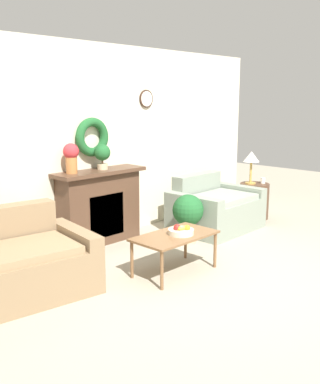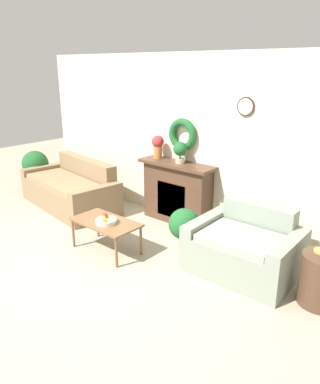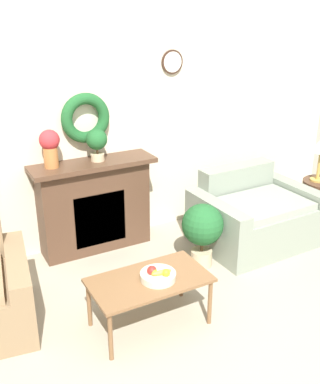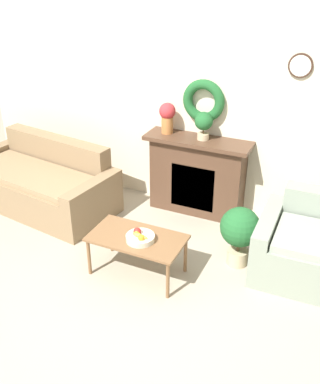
# 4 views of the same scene
# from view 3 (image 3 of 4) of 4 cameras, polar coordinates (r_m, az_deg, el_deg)

# --- Properties ---
(ground_plane) EXTENTS (16.00, 16.00, 0.00)m
(ground_plane) POSITION_cam_3_polar(r_m,az_deg,el_deg) (3.61, 7.15, -21.57)
(ground_plane) COLOR #9E937F
(wall_back) EXTENTS (6.80, 0.18, 2.70)m
(wall_back) POSITION_cam_3_polar(r_m,az_deg,el_deg) (4.89, -8.73, 8.43)
(wall_back) COLOR beige
(wall_back) RESTS_ON ground_plane
(fireplace) EXTENTS (1.33, 0.41, 1.02)m
(fireplace) POSITION_cam_3_polar(r_m,az_deg,el_deg) (4.94, -8.31, -1.67)
(fireplace) COLOR #4C3323
(fireplace) RESTS_ON ground_plane
(loveseat_right) EXTENTS (1.32, 1.00, 0.81)m
(loveseat_right) POSITION_cam_3_polar(r_m,az_deg,el_deg) (5.23, 11.87, -3.01)
(loveseat_right) COLOR gray
(loveseat_right) RESTS_ON ground_plane
(coffee_table) EXTENTS (0.98, 0.54, 0.45)m
(coffee_table) POSITION_cam_3_polar(r_m,az_deg,el_deg) (3.76, -1.35, -11.54)
(coffee_table) COLOR brown
(coffee_table) RESTS_ON ground_plane
(fruit_bowl) EXTENTS (0.29, 0.29, 0.12)m
(fruit_bowl) POSITION_cam_3_polar(r_m,az_deg,el_deg) (3.70, -0.27, -10.51)
(fruit_bowl) COLOR beige
(fruit_bowl) RESTS_ON coffee_table
(side_table_by_loveseat) EXTENTS (0.48, 0.48, 0.59)m
(side_table_by_loveseat) POSITION_cam_3_polar(r_m,az_deg,el_deg) (5.84, 19.70, -1.37)
(side_table_by_loveseat) COLOR #4C3323
(side_table_by_loveseat) RESTS_ON ground_plane
(vase_on_mantel_left) EXTENTS (0.20, 0.20, 0.39)m
(vase_on_mantel_left) POSITION_cam_3_polar(r_m,az_deg,el_deg) (4.59, -13.81, 5.71)
(vase_on_mantel_left) COLOR #AD6B38
(vase_on_mantel_left) RESTS_ON fireplace
(potted_plant_on_mantel) EXTENTS (0.22, 0.22, 0.34)m
(potted_plant_on_mantel) POSITION_cam_3_polar(r_m,az_deg,el_deg) (4.71, -8.04, 6.36)
(potted_plant_on_mantel) COLOR tan
(potted_plant_on_mantel) RESTS_ON fireplace
(potted_plant_floor_by_loveseat) EXTENTS (0.43, 0.43, 0.69)m
(potted_plant_floor_by_loveseat) POSITION_cam_3_polar(r_m,az_deg,el_deg) (4.59, 5.42, -4.56)
(potted_plant_floor_by_loveseat) COLOR tan
(potted_plant_floor_by_loveseat) RESTS_ON ground_plane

